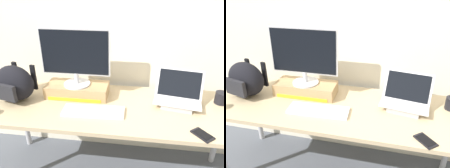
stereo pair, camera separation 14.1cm
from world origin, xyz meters
TOP-DOWN VIEW (x-y plane):
  - back_wall at (0.00, 0.44)m, footprint 7.00×0.10m
  - desk at (0.00, 0.00)m, footprint 1.96×0.68m
  - toner_box_yellow at (-0.30, 0.12)m, footprint 0.49×0.22m
  - desktop_monitor at (-0.30, 0.12)m, footprint 0.54×0.21m
  - open_laptop at (0.49, 0.08)m, footprint 0.37×0.28m
  - external_keyboard at (-0.12, -0.11)m, footprint 0.44×0.16m
  - messenger_backpack at (-0.76, 0.00)m, footprint 0.37×0.29m
  - cell_phone at (0.60, -0.27)m, footprint 0.14×0.15m

SIDE VIEW (x-z plane):
  - desk at x=0.00m, z-range 0.29..1.01m
  - cell_phone at x=0.60m, z-range 0.72..0.73m
  - external_keyboard at x=-0.12m, z-range 0.72..0.74m
  - toner_box_yellow at x=-0.30m, z-range 0.72..0.82m
  - open_laptop at x=0.49m, z-range 0.65..0.90m
  - messenger_backpack at x=-0.76m, z-range 0.72..1.00m
  - desktop_monitor at x=-0.30m, z-range 0.83..1.28m
  - back_wall at x=0.00m, z-range 0.00..2.60m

